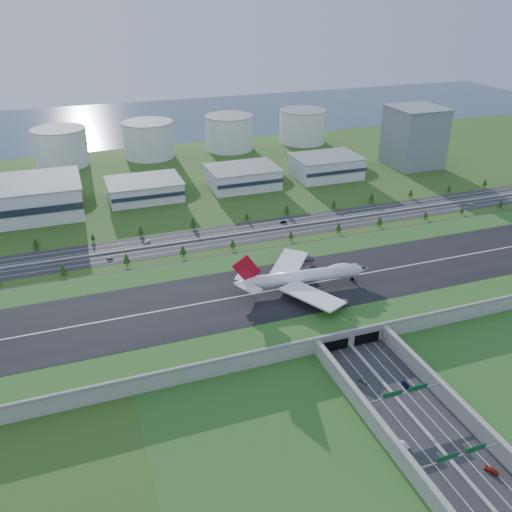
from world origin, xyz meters
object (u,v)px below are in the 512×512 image
object	(u,v)px
car_0	(363,380)
car_3	(491,470)
car_7	(147,241)
car_2	(405,384)
boeing_747	(303,276)
car_5	(283,222)
office_tower	(414,137)
car_4	(110,259)
car_1	(404,445)
car_6	(472,204)
fuel_tank_a	(61,147)

from	to	relation	value
car_0	car_3	size ratio (longest dim) A/B	0.84
car_7	car_2	bearing A→B (deg)	5.55
boeing_747	car_5	bearing A→B (deg)	78.35
car_0	car_7	distance (m)	189.94
office_tower	car_2	distance (m)	339.25
office_tower	car_4	xyz separation A→B (m)	(-299.97, -110.37, -26.69)
boeing_747	car_4	distance (m)	129.79
boeing_747	car_5	size ratio (longest dim) A/B	16.24
car_4	car_5	world-z (taller)	car_5
car_0	car_1	distance (m)	38.40
car_2	car_3	world-z (taller)	car_3
car_6	car_4	bearing A→B (deg)	106.16
car_3	car_7	distance (m)	251.87
car_0	car_4	xyz separation A→B (m)	(-92.39, 160.21, -0.06)
car_5	car_6	bearing A→B (deg)	91.54
boeing_747	car_5	world-z (taller)	boeing_747
car_2	car_4	world-z (taller)	car_2
car_2	car_4	xyz separation A→B (m)	(-108.53, 168.43, -0.00)
car_0	car_4	world-z (taller)	car_0
fuel_tank_a	car_3	distance (m)	463.91
fuel_tank_a	office_tower	bearing A→B (deg)	-19.77
boeing_747	car_3	size ratio (longest dim) A/B	14.79
fuel_tank_a	car_1	bearing A→B (deg)	-75.67
fuel_tank_a	car_4	world-z (taller)	fuel_tank_a
fuel_tank_a	car_5	world-z (taller)	fuel_tank_a
boeing_747	car_3	xyz separation A→B (m)	(15.00, -132.84, -13.94)
fuel_tank_a	boeing_747	distance (m)	332.74
fuel_tank_a	car_1	world-z (taller)	fuel_tank_a
car_1	car_6	size ratio (longest dim) A/B	0.70
car_2	car_6	bearing A→B (deg)	-130.32
car_2	boeing_747	bearing A→B (deg)	-75.49
boeing_747	car_1	distance (m)	112.90
car_5	car_1	bearing A→B (deg)	-2.07
car_4	car_7	world-z (taller)	car_7
car_3	car_5	xyz separation A→B (m)	(16.59, 237.60, 0.03)
car_1	car_4	size ratio (longest dim) A/B	1.05
car_7	car_6	bearing A→B (deg)	67.86
car_2	car_7	xyz separation A→B (m)	(-81.86, 186.43, 0.00)
fuel_tank_a	car_3	size ratio (longest dim) A/B	9.44
car_7	car_1	bearing A→B (deg)	-2.28
boeing_747	car_1	size ratio (longest dim) A/B	18.40
boeing_747	car_4	size ratio (longest dim) A/B	19.26
car_0	car_1	size ratio (longest dim) A/B	1.04
office_tower	car_6	xyz separation A→B (m)	(-17.53, -110.18, -26.53)
office_tower	car_5	size ratio (longest dim) A/B	11.41
car_1	fuel_tank_a	bearing A→B (deg)	87.30
boeing_747	car_2	xyz separation A→B (m)	(12.88, -81.82, -14.01)
car_2	car_6	xyz separation A→B (m)	(173.91, 168.62, 0.15)
car_3	car_4	xyz separation A→B (m)	(-110.65, 219.45, -0.08)
car_1	car_4	distance (m)	217.11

